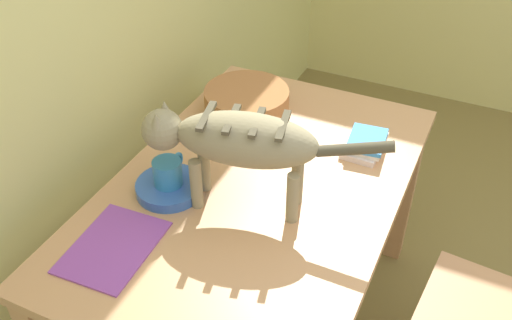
% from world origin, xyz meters
% --- Properties ---
extents(dining_table, '(1.34, 0.86, 0.72)m').
position_xyz_m(dining_table, '(0.03, 1.04, 0.63)').
color(dining_table, tan).
rests_on(dining_table, ground_plane).
extents(cat, '(0.24, 0.70, 0.31)m').
position_xyz_m(cat, '(-0.06, 1.06, 0.95)').
color(cat, gray).
rests_on(cat, dining_table).
extents(saucer_bowl, '(0.21, 0.21, 0.03)m').
position_xyz_m(saucer_bowl, '(-0.11, 1.27, 0.74)').
color(saucer_bowl, '#335FB4').
rests_on(saucer_bowl, dining_table).
extents(coffee_mug, '(0.13, 0.09, 0.08)m').
position_xyz_m(coffee_mug, '(-0.10, 1.27, 0.80)').
color(coffee_mug, '#2E7DBA').
rests_on(coffee_mug, saucer_bowl).
extents(magazine, '(0.30, 0.23, 0.01)m').
position_xyz_m(magazine, '(-0.38, 1.28, 0.72)').
color(magazine, purple).
rests_on(magazine, dining_table).
extents(book_stack, '(0.17, 0.14, 0.05)m').
position_xyz_m(book_stack, '(0.35, 0.78, 0.75)').
color(book_stack, silver).
rests_on(book_stack, dining_table).
extents(wicker_basket, '(0.31, 0.31, 0.11)m').
position_xyz_m(wicker_basket, '(0.38, 1.24, 0.78)').
color(wicker_basket, '#9E6538').
rests_on(wicker_basket, dining_table).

